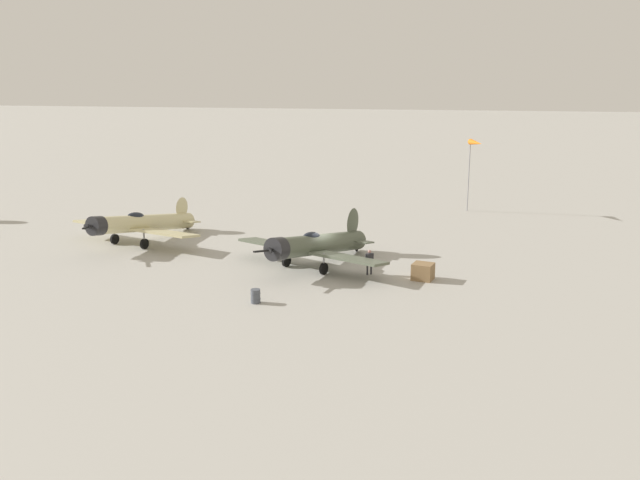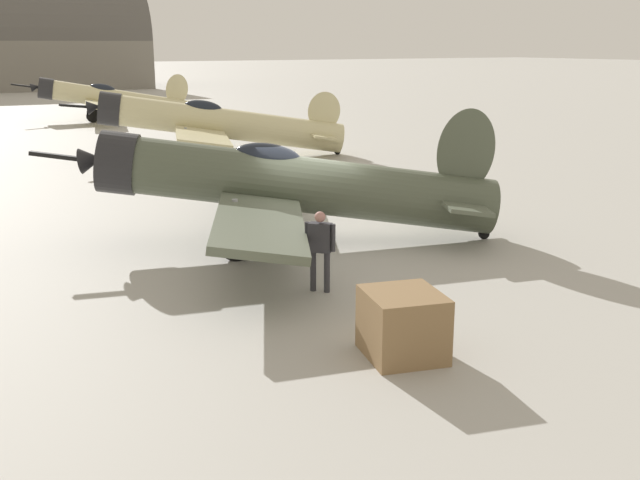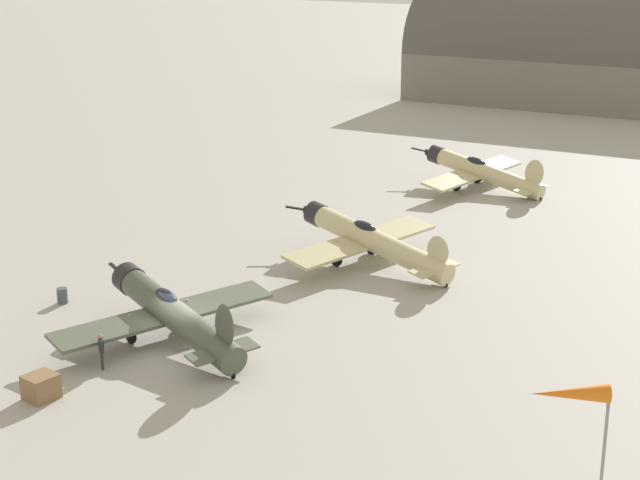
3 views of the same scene
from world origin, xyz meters
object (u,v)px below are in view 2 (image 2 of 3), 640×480
object	(u,v)px
airplane_far_line	(110,99)
equipment_crate	(403,325)
airplane_foreground	(286,184)
ground_crew_mechanic	(320,244)
airplane_mid_apron	(215,123)

from	to	relation	value
airplane_far_line	equipment_crate	bearing A→B (deg)	94.99
airplane_far_line	equipment_crate	xyz separation A→B (m)	(-42.32, 6.44, -0.86)
airplane_foreground	airplane_far_line	world-z (taller)	airplane_foreground
airplane_foreground	ground_crew_mechanic	bearing A→B (deg)	98.01
airplane_foreground	airplane_mid_apron	distance (m)	15.43
airplane_mid_apron	ground_crew_mechanic	bearing A→B (deg)	92.74
ground_crew_mechanic	airplane_foreground	bearing A→B (deg)	-148.35
equipment_crate	airplane_mid_apron	bearing A→B (deg)	-14.67
airplane_mid_apron	airplane_foreground	bearing A→B (deg)	93.21
airplane_mid_apron	equipment_crate	distance (m)	23.12
airplane_mid_apron	ground_crew_mechanic	xyz separation A→B (m)	(-18.77, 5.36, -0.52)
airplane_foreground	airplane_mid_apron	world-z (taller)	airplane_foreground
airplane_foreground	airplane_far_line	xyz separation A→B (m)	(34.85, -4.70, -0.13)
airplane_foreground	ground_crew_mechanic	size ratio (longest dim) A/B	6.66
airplane_foreground	ground_crew_mechanic	world-z (taller)	airplane_foreground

